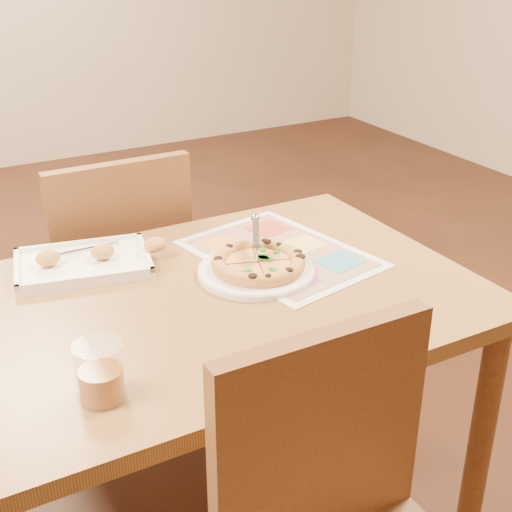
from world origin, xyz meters
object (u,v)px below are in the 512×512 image
appetizer_tray (87,262)px  pizza (258,263)px  pizza_cutter (256,237)px  glass_tumbler (101,376)px  chair_far (116,259)px  menu (280,253)px  dining_table (198,330)px  plate (256,272)px

appetizer_tray → pizza: bearing=-32.9°
pizza_cutter → glass_tumbler: glass_tumbler is taller
chair_far → pizza_cutter: 0.60m
menu → appetizer_tray: bearing=160.6°
dining_table → pizza: 0.22m
plate → menu: 0.13m
chair_far → pizza: size_ratio=2.04×
pizza_cutter → dining_table: bearing=140.0°
plate → pizza: (0.01, 0.00, 0.02)m
plate → appetizer_tray: appetizer_tray is taller
glass_tumbler → menu: 0.70m
dining_table → menu: (0.29, 0.11, 0.09)m
appetizer_tray → menu: appetizer_tray is taller
appetizer_tray → menu: size_ratio=0.81×
plate → pizza: 0.02m
dining_table → chair_far: 0.61m
dining_table → glass_tumbler: (-0.31, -0.26, 0.13)m
dining_table → appetizer_tray: appetizer_tray is taller
chair_far → pizza: (0.19, -0.56, 0.18)m
chair_far → menu: bearing=120.5°
plate → pizza_cutter: 0.09m
chair_far → pizza: bearing=108.3°
glass_tumbler → plate: bearing=31.8°
pizza → pizza_cutter: 0.07m
pizza → plate: bearing=-156.8°
plate → appetizer_tray: bearing=146.1°
appetizer_tray → glass_tumbler: bearing=-104.2°
menu → pizza: bearing=-146.4°
plate → glass_tumbler: size_ratio=2.52×
appetizer_tray → plate: bearing=-33.9°
pizza → pizza_cutter: bearing=67.8°
dining_table → pizza: pizza is taller
chair_far → glass_tumbler: size_ratio=4.17×
dining_table → menu: size_ratio=2.70×
chair_far → glass_tumbler: chair_far is taller
pizza_cutter → appetizer_tray: (-0.37, 0.19, -0.06)m
chair_far → plate: 0.61m
pizza_cutter → menu: 0.12m
chair_far → pizza_cutter: chair_far is taller
pizza → pizza_cutter: pizza_cutter is taller
pizza_cutter → glass_tumbler: bearing=151.5°
pizza → menu: bearing=33.6°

